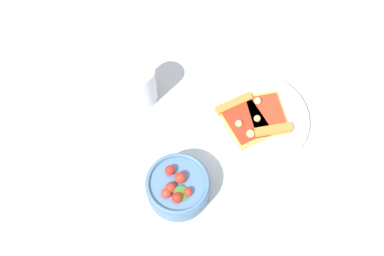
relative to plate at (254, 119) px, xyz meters
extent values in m
plane|color=#B2B7BC|center=(0.00, -0.01, -0.01)|extent=(2.40, 2.40, 0.00)
cylinder|color=white|center=(0.00, 0.00, 0.00)|extent=(0.26, 0.26, 0.01)
cube|color=gold|center=(-0.01, -0.02, 0.01)|extent=(0.15, 0.13, 0.01)
cube|color=#B77A33|center=(-0.06, 0.00, 0.02)|extent=(0.05, 0.09, 0.02)
cube|color=#B22D19|center=(-0.01, -0.02, 0.02)|extent=(0.13, 0.12, 0.00)
sphere|color=#F2D87F|center=(-0.02, -0.05, 0.02)|extent=(0.02, 0.02, 0.02)
sphere|color=#EAD172|center=(0.02, -0.05, 0.02)|extent=(0.02, 0.02, 0.02)
cube|color=gold|center=(0.02, 0.02, 0.01)|extent=(0.14, 0.14, 0.01)
cube|color=#B77A33|center=(0.05, -0.01, 0.02)|extent=(0.07, 0.08, 0.02)
cube|color=red|center=(0.02, 0.02, 0.02)|extent=(0.13, 0.12, 0.00)
sphere|color=#EAD172|center=(0.01, 0.00, 0.02)|extent=(0.02, 0.02, 0.02)
sphere|color=#F2D87F|center=(-0.02, 0.03, 0.02)|extent=(0.02, 0.02, 0.02)
cylinder|color=#4C7299|center=(-0.02, -0.25, 0.02)|extent=(0.14, 0.14, 0.05)
torus|color=#4C7299|center=(-0.02, -0.25, 0.05)|extent=(0.13, 0.13, 0.01)
sphere|color=red|center=(-0.05, -0.24, 0.06)|extent=(0.02, 0.02, 0.02)
sphere|color=red|center=(-0.03, -0.27, 0.05)|extent=(0.02, 0.02, 0.02)
sphere|color=red|center=(-0.02, -0.24, 0.06)|extent=(0.02, 0.02, 0.02)
sphere|color=red|center=(0.00, -0.28, 0.05)|extent=(0.02, 0.02, 0.02)
sphere|color=red|center=(0.01, -0.25, 0.05)|extent=(0.02, 0.02, 0.02)
sphere|color=red|center=(-0.02, -0.28, 0.05)|extent=(0.02, 0.02, 0.02)
cylinder|color=#388433|center=(0.00, -0.26, 0.05)|extent=(0.04, 0.04, 0.01)
cylinder|color=silver|center=(-0.25, -0.12, 0.05)|extent=(0.07, 0.07, 0.11)
cylinder|color=black|center=(-0.25, -0.12, 0.04)|extent=(0.06, 0.06, 0.09)
cube|color=white|center=(-0.25, -0.11, 0.08)|extent=(0.02, 0.02, 0.02)
cube|color=white|center=(-0.25, -0.13, 0.08)|extent=(0.02, 0.02, 0.02)
camera|label=1|loc=(0.18, -0.45, 0.85)|focal=38.01mm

